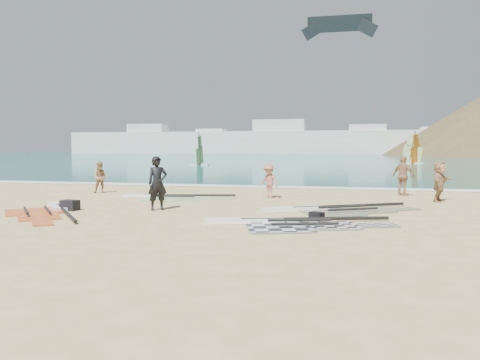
% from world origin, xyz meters
% --- Properties ---
extents(ground, '(300.00, 300.00, 0.00)m').
position_xyz_m(ground, '(0.00, 0.00, 0.00)').
color(ground, '#D5BF7C').
rests_on(ground, ground).
extents(sea, '(300.00, 240.00, 0.06)m').
position_xyz_m(sea, '(0.00, 132.00, 0.00)').
color(sea, '#0B514B').
rests_on(sea, ground).
extents(surf_line, '(300.00, 1.20, 0.04)m').
position_xyz_m(surf_line, '(0.00, 12.30, 0.00)').
color(surf_line, white).
rests_on(surf_line, ground).
extents(far_town, '(160.00, 8.00, 12.00)m').
position_xyz_m(far_town, '(-15.72, 150.00, 4.49)').
color(far_town, white).
rests_on(far_town, ground).
extents(rig_grey, '(5.90, 3.29, 0.20)m').
position_xyz_m(rig_grey, '(2.59, -0.66, 0.05)').
color(rig_grey, black).
rests_on(rig_grey, ground).
extents(rig_green, '(5.37, 2.64, 0.20)m').
position_xyz_m(rig_green, '(-3.65, 5.50, 0.05)').
color(rig_green, '#4FA920').
rests_on(rig_green, ground).
extents(rig_orange, '(5.78, 4.07, 0.20)m').
position_xyz_m(rig_orange, '(3.82, 2.76, 0.05)').
color(rig_orange, '#ED5528').
rests_on(rig_orange, ground).
extents(rig_red, '(4.33, 5.14, 0.20)m').
position_xyz_m(rig_red, '(-6.05, 0.17, 0.05)').
color(rig_red, red).
rests_on(rig_red, ground).
extents(gear_bag_near, '(0.65, 0.51, 0.38)m').
position_xyz_m(gear_bag_near, '(-5.57, 0.77, 0.19)').
color(gear_bag_near, black).
rests_on(gear_bag_near, ground).
extents(gear_bag_far, '(0.53, 0.48, 0.26)m').
position_xyz_m(gear_bag_far, '(3.48, 0.53, 0.13)').
color(gear_bag_far, black).
rests_on(gear_bag_far, ground).
extents(person_wetsuit, '(0.87, 0.83, 2.00)m').
position_xyz_m(person_wetsuit, '(-2.43, 1.57, 1.00)').
color(person_wetsuit, black).
rests_on(person_wetsuit, ground).
extents(beachgoer_left, '(0.97, 0.90, 1.60)m').
position_xyz_m(beachgoer_left, '(-7.88, 7.01, 0.80)').
color(beachgoer_left, '#A57A50').
rests_on(beachgoer_left, ground).
extents(beachgoer_mid, '(1.17, 0.99, 1.57)m').
position_xyz_m(beachgoer_mid, '(0.89, 6.59, 0.78)').
color(beachgoer_mid, '#B8685A').
rests_on(beachgoer_mid, ground).
extents(beachgoer_back, '(1.17, 1.09, 1.93)m').
position_xyz_m(beachgoer_back, '(7.00, 9.03, 0.97)').
color(beachgoer_back, '#A87B56').
rests_on(beachgoer_back, ground).
extents(beachgoer_right, '(1.18, 1.71, 1.77)m').
position_xyz_m(beachgoer_right, '(8.22, 6.80, 0.89)').
color(beachgoer_right, tan).
rests_on(beachgoer_right, ground).
extents(windsurfer_left, '(2.36, 2.89, 4.30)m').
position_xyz_m(windsurfer_left, '(-14.14, 42.21, 1.26)').
color(windsurfer_left, white).
rests_on(windsurfer_left, ground).
extents(windsurfer_centre, '(2.54, 2.64, 4.68)m').
position_xyz_m(windsurfer_centre, '(13.57, 55.86, 1.34)').
color(windsurfer_centre, white).
rests_on(windsurfer_centre, ground).
extents(windsurfer_right, '(2.73, 2.59, 4.71)m').
position_xyz_m(windsurfer_right, '(13.20, 56.73, 1.35)').
color(windsurfer_right, white).
rests_on(windsurfer_right, ground).
extents(kitesurf_kite, '(9.58, 1.12, 2.89)m').
position_xyz_m(kitesurf_kite, '(2.91, 47.03, 17.74)').
color(kitesurf_kite, black).
rests_on(kitesurf_kite, ground).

